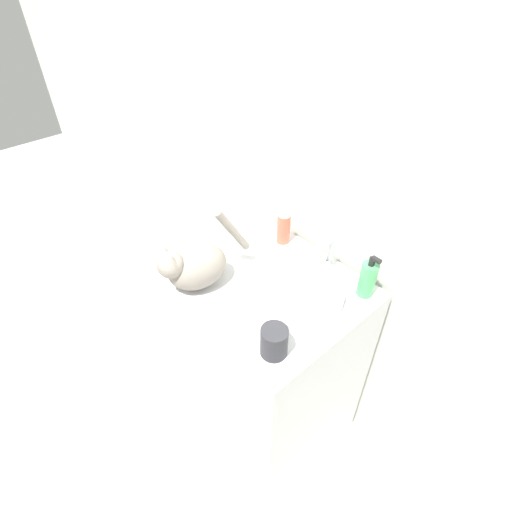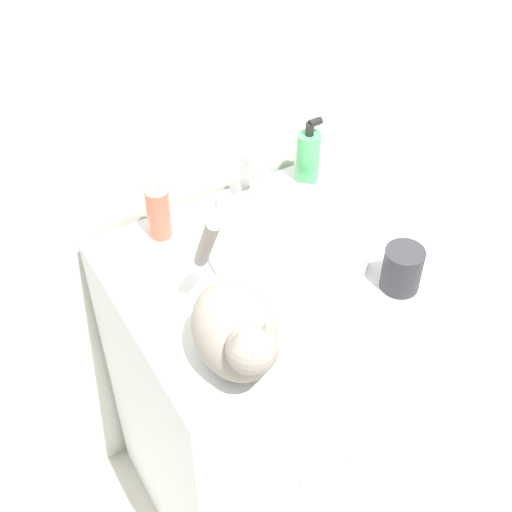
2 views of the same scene
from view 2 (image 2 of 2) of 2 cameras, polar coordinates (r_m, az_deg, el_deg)
name	(u,v)px [view 2 (image 2 of 2)]	position (r m, az deg, el deg)	size (l,w,h in m)	color
wall_back	(186,48)	(1.53, -5.62, 16.23)	(6.00, 0.05, 2.50)	silver
vanity_cabinet	(264,392)	(1.85, 0.61, -10.81)	(0.63, 0.57, 0.89)	silver
sink_basin	(289,240)	(1.55, 2.69, 1.25)	(0.36, 0.36, 0.04)	white
faucet	(247,181)	(1.64, -0.72, 6.05)	(0.15, 0.10, 0.14)	silver
cat	(236,330)	(1.28, -1.61, -5.96)	(0.18, 0.35, 0.27)	gray
soap_bottle	(308,156)	(1.71, 4.20, 7.97)	(0.06, 0.06, 0.17)	#4CB266
spray_bottle	(158,208)	(1.55, -7.83, 3.86)	(0.05, 0.05, 0.16)	#EF6047
cup	(402,269)	(1.47, 11.61, -1.02)	(0.08, 0.08, 0.10)	#2D2D33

